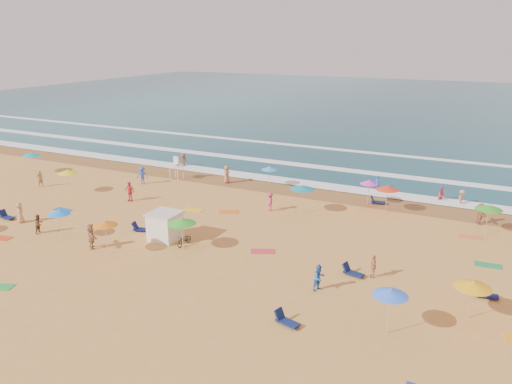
% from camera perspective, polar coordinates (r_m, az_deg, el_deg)
% --- Properties ---
extents(ground, '(220.00, 220.00, 0.00)m').
position_cam_1_polar(ground, '(38.98, -2.91, -4.62)').
color(ground, gold).
rests_on(ground, ground).
extents(ocean, '(220.00, 140.00, 0.18)m').
position_cam_1_polar(ocean, '(117.75, 17.64, 9.45)').
color(ocean, '#0C4756').
rests_on(ocean, ground).
extents(wet_sand, '(220.00, 220.00, 0.00)m').
position_cam_1_polar(wet_sand, '(49.62, 4.11, 0.25)').
color(wet_sand, olive).
rests_on(wet_sand, ground).
extents(surf_foam, '(200.00, 18.70, 0.05)m').
position_cam_1_polar(surf_foam, '(57.56, 7.46, 2.65)').
color(surf_foam, white).
rests_on(surf_foam, ground).
extents(cabana, '(2.00, 2.00, 2.00)m').
position_cam_1_polar(cabana, '(37.89, -10.36, -3.93)').
color(cabana, white).
rests_on(cabana, ground).
extents(cabana_roof, '(2.20, 2.20, 0.12)m').
position_cam_1_polar(cabana_roof, '(37.52, -10.45, -2.42)').
color(cabana_roof, silver).
rests_on(cabana_roof, cabana).
extents(bicycle, '(0.61, 1.60, 0.83)m').
position_cam_1_polar(bicycle, '(36.84, -8.20, -5.43)').
color(bicycle, black).
rests_on(bicycle, ground).
extents(lifeguard_stand, '(1.20, 1.20, 2.10)m').
position_cam_1_polar(lifeguard_stand, '(53.63, -9.08, 2.54)').
color(lifeguard_stand, white).
rests_on(lifeguard_stand, ground).
extents(beach_umbrellas, '(55.49, 24.06, 0.75)m').
position_cam_1_polar(beach_umbrellas, '(38.15, 1.48, -1.66)').
color(beach_umbrellas, '#149FAA').
rests_on(beach_umbrellas, ground).
extents(loungers, '(43.01, 28.66, 0.34)m').
position_cam_1_polar(loungers, '(34.13, 0.99, -7.60)').
color(loungers, '#0F1A4D').
rests_on(loungers, ground).
extents(towels, '(37.75, 22.43, 0.03)m').
position_cam_1_polar(towels, '(35.42, -1.13, -6.91)').
color(towels, '#CF4419').
rests_on(towels, ground).
extents(beachgoers, '(41.32, 24.40, 2.12)m').
position_cam_1_polar(beachgoers, '(43.76, -2.09, -0.98)').
color(beachgoers, blue).
rests_on(beachgoers, ground).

